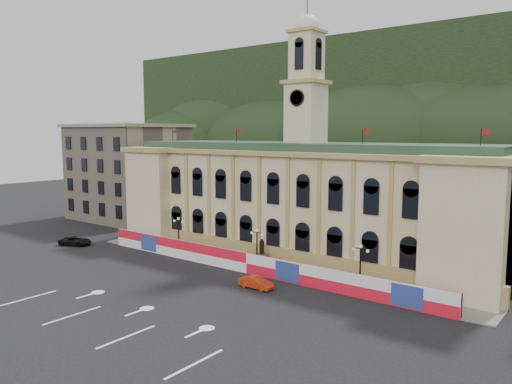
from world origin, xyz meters
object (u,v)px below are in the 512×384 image
Objects in this scene: statue at (262,259)px; red_sedan at (256,282)px; black_suv at (75,241)px; lamp_center at (257,245)px.

red_sedan is (4.55, -7.01, -0.52)m from statue.
lamp_center is at bearing -102.61° from black_suv.
lamp_center reaches higher than black_suv.
statue is 0.91× the size of red_sedan.
lamp_center reaches higher than red_sedan.
lamp_center is at bearing -90.00° from statue.
lamp_center reaches higher than statue.
black_suv is at bearing -166.37° from statue.
statue is at bearing 90.00° from lamp_center.
statue is 30.87m from black_suv.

